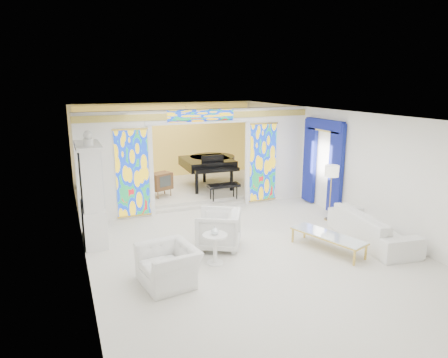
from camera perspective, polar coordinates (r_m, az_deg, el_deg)
name	(u,v)px	position (r m, az deg, el deg)	size (l,w,h in m)	color
floor	(227,230)	(10.46, 0.36, -7.37)	(12.00, 12.00, 0.00)	silver
ceiling	(227,114)	(9.79, 0.39, 9.25)	(7.00, 12.00, 0.02)	silver
wall_back	(167,142)	(15.63, -8.20, 5.25)	(7.00, 0.02, 3.00)	white
wall_front	(426,282)	(5.32, 26.95, -13.00)	(7.00, 0.02, 3.00)	white
wall_left	(79,188)	(9.28, -19.98, -1.23)	(0.02, 12.00, 3.00)	white
wall_right	(340,164)	(11.79, 16.28, 2.10)	(0.02, 12.00, 3.00)	white
partition_wall	(201,155)	(11.81, -3.37, 3.41)	(7.00, 0.22, 3.00)	white
stained_glass_left	(132,173)	(11.30, -12.95, 0.78)	(0.90, 0.04, 2.40)	gold
stained_glass_right	(263,162)	(12.58, 5.58, 2.36)	(0.90, 0.04, 2.40)	gold
stained_glass_transom	(201,116)	(11.56, -3.28, 9.02)	(2.00, 0.04, 0.34)	gold
alcove_platform	(182,189)	(14.11, -6.09, -1.44)	(6.80, 3.80, 0.18)	silver
gold_curtain_back	(167,142)	(15.51, -8.09, 5.19)	(6.70, 0.10, 2.90)	#F8D556
chandelier	(186,119)	(13.64, -5.41, 8.56)	(0.48, 0.48, 0.30)	gold
blue_drapes	(323,157)	(12.26, 13.91, 3.05)	(0.14, 1.85, 2.65)	navy
china_cabinet	(92,194)	(9.95, -18.38, -2.10)	(0.56, 1.46, 2.72)	white
armchair_left	(168,265)	(7.83, -7.95, -12.12)	(1.12, 0.98, 0.73)	silver
armchair_right	(218,229)	(9.28, -0.83, -7.20)	(0.95, 0.98, 0.89)	white
sofa	(372,227)	(10.28, 20.39, -6.46)	(2.52, 0.99, 0.74)	white
side_table	(215,245)	(8.51, -1.29, -9.35)	(0.70, 0.70, 0.66)	white
vase	(215,230)	(8.39, -1.30, -7.35)	(0.17, 0.17, 0.18)	white
coffee_table	(328,236)	(9.45, 14.62, -7.84)	(1.07, 1.85, 0.40)	white
floor_lamp	(332,174)	(11.26, 15.13, 0.74)	(0.50, 0.50, 1.55)	gold
grand_piano	(210,163)	(14.00, -2.00, 2.36)	(2.01, 3.08, 1.23)	black
tv_console	(161,181)	(12.87, -8.99, -0.32)	(0.79, 0.68, 0.77)	brown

